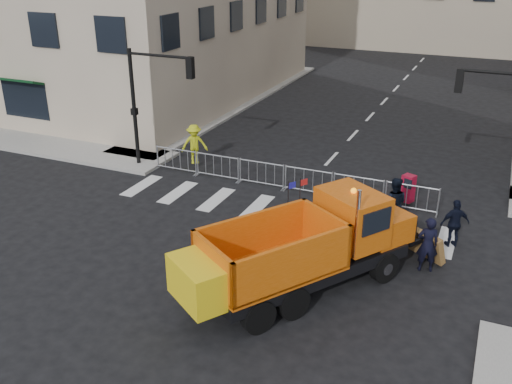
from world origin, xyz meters
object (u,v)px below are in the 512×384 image
at_px(plow_truck, 302,248).
at_px(cop_b, 394,203).
at_px(cop_c, 455,223).
at_px(cop_a, 428,244).
at_px(newspaper_box, 408,188).
at_px(worker, 194,144).

height_order(plow_truck, cop_b, plow_truck).
bearing_deg(plow_truck, cop_c, -5.47).
relative_size(cop_a, newspaper_box, 1.68).
bearing_deg(plow_truck, newspaper_box, 20.04).
xyz_separation_m(plow_truck, cop_a, (3.21, 2.74, -0.56)).
height_order(plow_truck, cop_a, plow_truck).
distance_m(plow_truck, newspaper_box, 7.80).
xyz_separation_m(plow_truck, worker, (-8.01, 7.92, -0.41)).
relative_size(cop_a, worker, 1.00).
bearing_deg(newspaper_box, worker, -159.05).
distance_m(plow_truck, cop_c, 6.13).
bearing_deg(cop_a, worker, -42.41).
height_order(cop_a, newspaper_box, cop_a).
bearing_deg(plow_truck, cop_b, 15.94).
distance_m(plow_truck, worker, 11.27).
distance_m(cop_a, newspaper_box, 5.02).
xyz_separation_m(cop_c, worker, (-11.84, 3.17, 0.22)).
height_order(cop_c, worker, worker).
xyz_separation_m(cop_a, cop_c, (0.62, 2.01, -0.06)).
distance_m(cop_a, cop_b, 2.96).
height_order(cop_a, worker, worker).
xyz_separation_m(plow_truck, newspaper_box, (1.79, 7.55, -0.79)).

